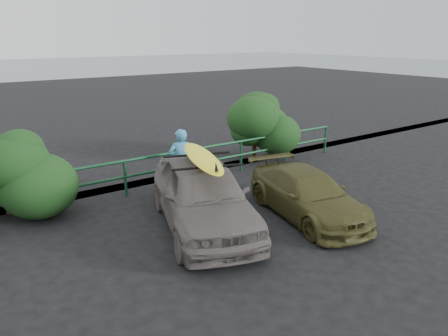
# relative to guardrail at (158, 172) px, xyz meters

# --- Properties ---
(ground) EXTENTS (80.00, 80.00, 0.00)m
(ground) POSITION_rel_guardrail_xyz_m (0.00, -5.00, -0.52)
(ground) COLOR black
(guardrail) EXTENTS (14.00, 0.08, 1.04)m
(guardrail) POSITION_rel_guardrail_xyz_m (0.00, 0.00, 0.00)
(guardrail) COLOR #124123
(guardrail) RESTS_ON ground
(shrub_right) EXTENTS (3.20, 2.40, 2.27)m
(shrub_right) POSITION_rel_guardrail_xyz_m (5.00, 0.50, 0.62)
(shrub_right) COLOR #1A3F17
(shrub_right) RESTS_ON ground
(sedan) EXTENTS (3.27, 4.98, 1.58)m
(sedan) POSITION_rel_guardrail_xyz_m (-0.36, -2.95, 0.27)
(sedan) COLOR #635C59
(sedan) RESTS_ON ground
(olive_vehicle) EXTENTS (2.36, 4.12, 1.12)m
(olive_vehicle) POSITION_rel_guardrail_xyz_m (2.06, -3.87, 0.04)
(olive_vehicle) COLOR #46441F
(olive_vehicle) RESTS_ON ground
(man) EXTENTS (0.76, 0.61, 1.83)m
(man) POSITION_rel_guardrail_xyz_m (0.39, -0.66, 0.40)
(man) COLOR #4094C0
(man) RESTS_ON ground
(roof_rack) EXTENTS (1.85, 1.56, 0.05)m
(roof_rack) POSITION_rel_guardrail_xyz_m (-0.36, -2.95, 1.08)
(roof_rack) COLOR black
(roof_rack) RESTS_ON sedan
(surfboard) EXTENTS (1.48, 2.87, 0.08)m
(surfboard) POSITION_rel_guardrail_xyz_m (-0.36, -2.95, 1.15)
(surfboard) COLOR #FFF41A
(surfboard) RESTS_ON roof_rack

